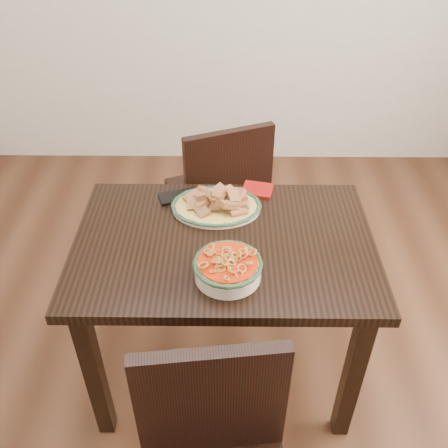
{
  "coord_description": "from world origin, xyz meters",
  "views": [
    {
      "loc": [
        0.01,
        -1.46,
        1.91
      ],
      "look_at": [
        -0.01,
        -0.08,
        0.81
      ],
      "focal_mm": 40.0,
      "sensor_mm": 36.0,
      "label": 1
    }
  ],
  "objects_px": {
    "dining_table": "(224,264)",
    "smartphone": "(178,196)",
    "chair_far": "(221,192)",
    "fish_plate": "(216,200)",
    "noodle_bowl": "(228,266)"
  },
  "relations": [
    {
      "from": "noodle_bowl",
      "to": "smartphone",
      "type": "relative_size",
      "value": 1.51
    },
    {
      "from": "fish_plate",
      "to": "noodle_bowl",
      "type": "xyz_separation_m",
      "value": [
        0.05,
        -0.37,
        -0.0
      ]
    },
    {
      "from": "dining_table",
      "to": "noodle_bowl",
      "type": "distance_m",
      "value": 0.24
    },
    {
      "from": "fish_plate",
      "to": "noodle_bowl",
      "type": "height_order",
      "value": "fish_plate"
    },
    {
      "from": "dining_table",
      "to": "fish_plate",
      "type": "relative_size",
      "value": 3.16
    },
    {
      "from": "dining_table",
      "to": "chair_far",
      "type": "bearing_deg",
      "value": 91.88
    },
    {
      "from": "noodle_bowl",
      "to": "smartphone",
      "type": "distance_m",
      "value": 0.49
    },
    {
      "from": "dining_table",
      "to": "noodle_bowl",
      "type": "xyz_separation_m",
      "value": [
        0.01,
        -0.18,
        0.16
      ]
    },
    {
      "from": "chair_far",
      "to": "smartphone",
      "type": "relative_size",
      "value": 5.84
    },
    {
      "from": "fish_plate",
      "to": "smartphone",
      "type": "distance_m",
      "value": 0.17
    },
    {
      "from": "chair_far",
      "to": "smartphone",
      "type": "distance_m",
      "value": 0.5
    },
    {
      "from": "dining_table",
      "to": "fish_plate",
      "type": "height_order",
      "value": "fish_plate"
    },
    {
      "from": "dining_table",
      "to": "noodle_bowl",
      "type": "height_order",
      "value": "noodle_bowl"
    },
    {
      "from": "fish_plate",
      "to": "noodle_bowl",
      "type": "distance_m",
      "value": 0.37
    },
    {
      "from": "dining_table",
      "to": "smartphone",
      "type": "relative_size",
      "value": 7.1
    }
  ]
}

